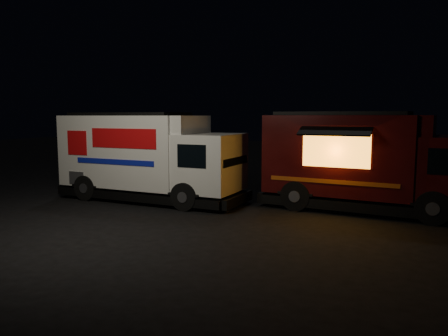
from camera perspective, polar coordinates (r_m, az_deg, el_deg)
ground at (r=13.89m, az=-3.85°, el=-6.12°), size 80.00×80.00×0.00m
white_truck at (r=16.27m, az=-9.47°, el=1.47°), size 7.36×3.23×3.23m
red_truck at (r=15.03m, az=18.51°, el=0.81°), size 7.31×3.68×3.25m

